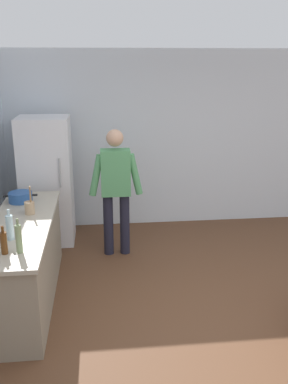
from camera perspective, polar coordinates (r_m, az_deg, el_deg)
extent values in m
plane|color=brown|center=(4.43, 10.57, -17.74)|extent=(14.00, 14.00, 0.00)
cube|color=silver|center=(6.67, 3.91, 7.09)|extent=(6.40, 0.12, 2.70)
cube|color=gray|center=(4.82, -15.85, -9.17)|extent=(0.60, 2.12, 0.86)
cube|color=#B2A893|center=(4.64, -16.30, -4.18)|extent=(0.64, 2.20, 0.04)
cube|color=white|center=(6.13, -12.95, 1.45)|extent=(0.70, 0.64, 1.80)
cylinder|color=#B2B2B7|center=(5.72, -11.27, 2.54)|extent=(0.02, 0.02, 0.40)
cylinder|color=#1E1E2D|center=(5.71, -4.82, -4.40)|extent=(0.13, 0.13, 0.84)
cylinder|color=#1E1E2D|center=(5.72, -2.61, -4.32)|extent=(0.13, 0.13, 0.84)
cube|color=#519960|center=(5.49, -3.86, 2.64)|extent=(0.38, 0.22, 0.60)
sphere|color=tan|center=(5.40, -3.95, 7.27)|extent=(0.22, 0.22, 0.22)
cylinder|color=#519960|center=(5.45, -6.46, 2.25)|extent=(0.20, 0.09, 0.55)
cylinder|color=#519960|center=(5.47, -1.22, 2.41)|extent=(0.20, 0.09, 0.55)
cylinder|color=#285193|center=(5.28, -16.30, -0.66)|extent=(0.28, 0.28, 0.12)
cube|color=black|center=(5.31, -18.12, -0.50)|extent=(0.06, 0.03, 0.02)
cube|color=black|center=(5.25, -14.50, -0.39)|extent=(0.06, 0.03, 0.02)
cylinder|color=tan|center=(4.84, -15.15, -2.07)|extent=(0.11, 0.11, 0.14)
cylinder|color=olive|center=(4.80, -15.05, -0.47)|extent=(0.02, 0.05, 0.22)
cylinder|color=olive|center=(4.79, -15.08, -0.52)|extent=(0.02, 0.04, 0.22)
cylinder|color=#5B3314|center=(3.91, -18.35, -6.56)|extent=(0.06, 0.06, 0.20)
cylinder|color=#5B3314|center=(3.87, -18.53, -4.79)|extent=(0.02, 0.02, 0.06)
cylinder|color=gray|center=(3.88, -16.51, -6.10)|extent=(0.06, 0.06, 0.26)
cylinder|color=gray|center=(3.82, -16.71, -3.89)|extent=(0.02, 0.02, 0.06)
cylinder|color=silver|center=(4.19, -17.62, -4.59)|extent=(0.07, 0.07, 0.24)
cylinder|color=silver|center=(4.14, -17.80, -2.66)|extent=(0.03, 0.03, 0.06)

